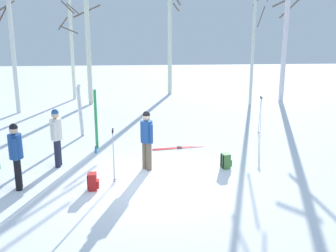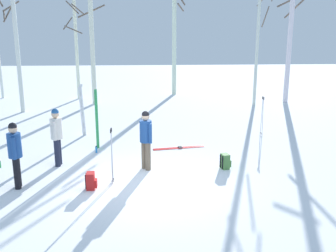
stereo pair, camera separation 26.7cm
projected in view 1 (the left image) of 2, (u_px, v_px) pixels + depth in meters
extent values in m
plane|color=white|center=(147.00, 184.00, 10.41)|extent=(60.00, 60.00, 0.00)
cylinder|color=#1E2338|center=(59.00, 152.00, 11.70)|extent=(0.16, 0.16, 0.82)
cylinder|color=#1E2338|center=(57.00, 154.00, 11.52)|extent=(0.16, 0.16, 0.82)
cylinder|color=silver|center=(56.00, 129.00, 11.43)|extent=(0.34, 0.34, 0.62)
sphere|color=beige|center=(55.00, 115.00, 11.32)|extent=(0.22, 0.22, 0.22)
sphere|color=#265999|center=(55.00, 113.00, 11.31)|extent=(0.21, 0.21, 0.21)
cylinder|color=silver|center=(58.00, 128.00, 11.64)|extent=(0.10, 0.10, 0.56)
cylinder|color=silver|center=(54.00, 132.00, 11.23)|extent=(0.10, 0.10, 0.56)
cylinder|color=black|center=(18.00, 172.00, 10.09)|extent=(0.16, 0.16, 0.82)
cylinder|color=black|center=(18.00, 175.00, 9.93)|extent=(0.16, 0.16, 0.82)
cylinder|color=#1E478C|center=(15.00, 146.00, 9.83)|extent=(0.34, 0.34, 0.62)
sphere|color=beige|center=(14.00, 130.00, 9.72)|extent=(0.22, 0.22, 0.22)
sphere|color=black|center=(13.00, 128.00, 9.71)|extent=(0.21, 0.21, 0.21)
cylinder|color=#1E478C|center=(16.00, 145.00, 10.03)|extent=(0.10, 0.10, 0.56)
cylinder|color=#1E478C|center=(15.00, 150.00, 9.64)|extent=(0.10, 0.10, 0.56)
cylinder|color=#72604C|center=(145.00, 155.00, 11.42)|extent=(0.16, 0.16, 0.82)
cylinder|color=#72604C|center=(149.00, 156.00, 11.29)|extent=(0.16, 0.16, 0.82)
cylinder|color=#1E478C|center=(147.00, 131.00, 11.18)|extent=(0.34, 0.34, 0.62)
sphere|color=beige|center=(146.00, 117.00, 11.07)|extent=(0.22, 0.22, 0.22)
sphere|color=black|center=(146.00, 115.00, 11.06)|extent=(0.21, 0.21, 0.21)
cylinder|color=#1E478C|center=(142.00, 131.00, 11.34)|extent=(0.10, 0.10, 0.56)
cylinder|color=#1E478C|center=(151.00, 134.00, 11.03)|extent=(0.10, 0.10, 0.56)
cube|color=white|center=(79.00, 112.00, 14.58)|extent=(0.15, 0.06, 1.85)
cube|color=white|center=(78.00, 86.00, 14.34)|extent=(0.06, 0.03, 0.10)
cube|color=white|center=(81.00, 112.00, 14.60)|extent=(0.15, 0.06, 1.85)
cube|color=white|center=(80.00, 86.00, 14.35)|extent=(0.06, 0.03, 0.10)
cube|color=green|center=(95.00, 121.00, 13.06)|extent=(0.06, 0.07, 1.91)
cube|color=green|center=(94.00, 91.00, 12.81)|extent=(0.04, 0.06, 0.10)
cube|color=green|center=(97.00, 121.00, 13.11)|extent=(0.06, 0.07, 1.91)
cube|color=green|center=(95.00, 91.00, 12.86)|extent=(0.04, 0.06, 0.10)
cube|color=red|center=(179.00, 148.00, 13.34)|extent=(1.74, 0.38, 0.02)
cube|color=#333338|center=(180.00, 147.00, 13.35)|extent=(0.13, 0.08, 0.03)
cube|color=red|center=(178.00, 147.00, 13.44)|extent=(1.74, 0.38, 0.02)
cube|color=#333338|center=(179.00, 147.00, 13.44)|extent=(0.13, 0.08, 0.03)
cylinder|color=#B2B2BC|center=(114.00, 157.00, 10.37)|extent=(0.02, 0.10, 1.38)
cylinder|color=black|center=(113.00, 130.00, 10.18)|extent=(0.04, 0.04, 0.10)
cylinder|color=black|center=(115.00, 179.00, 10.52)|extent=(0.07, 0.07, 0.01)
cylinder|color=#B2B2BC|center=(113.00, 159.00, 10.23)|extent=(0.02, 0.10, 1.38)
cylinder|color=black|center=(112.00, 132.00, 10.05)|extent=(0.04, 0.04, 0.10)
cylinder|color=black|center=(114.00, 181.00, 10.39)|extent=(0.07, 0.07, 0.01)
cylinder|color=#B2B2BC|center=(260.00, 117.00, 14.88)|extent=(0.02, 0.10, 1.37)
cylinder|color=black|center=(261.00, 97.00, 14.69)|extent=(0.04, 0.04, 0.10)
cylinder|color=black|center=(259.00, 132.00, 15.03)|extent=(0.07, 0.07, 0.01)
cylinder|color=#B2B2BC|center=(261.00, 118.00, 14.73)|extent=(0.02, 0.10, 1.37)
cylinder|color=black|center=(262.00, 98.00, 14.55)|extent=(0.04, 0.04, 0.10)
cylinder|color=black|center=(260.00, 133.00, 14.89)|extent=(0.07, 0.07, 0.01)
cube|color=red|center=(93.00, 182.00, 10.00)|extent=(0.21, 0.26, 0.44)
cube|color=red|center=(98.00, 184.00, 10.03)|extent=(0.06, 0.20, 0.20)
cube|color=black|center=(88.00, 183.00, 9.92)|extent=(0.02, 0.04, 0.37)
cube|color=black|center=(88.00, 181.00, 10.06)|extent=(0.02, 0.04, 0.37)
cube|color=#4C7F3F|center=(226.00, 161.00, 11.49)|extent=(0.26, 0.30, 0.44)
cube|color=#4C7F3F|center=(230.00, 163.00, 11.55)|extent=(0.11, 0.20, 0.20)
cube|color=black|center=(223.00, 162.00, 11.39)|extent=(0.03, 0.04, 0.37)
cube|color=black|center=(221.00, 161.00, 11.52)|extent=(0.03, 0.04, 0.37)
cylinder|color=#1E72BF|center=(96.00, 150.00, 12.84)|extent=(0.06, 0.06, 0.21)
cylinder|color=black|center=(96.00, 147.00, 12.81)|extent=(0.04, 0.04, 0.02)
cylinder|color=silver|center=(13.00, 50.00, 17.91)|extent=(0.19, 0.19, 5.76)
cylinder|color=brown|center=(6.00, 6.00, 17.71)|extent=(0.69, 0.48, 0.50)
cylinder|color=brown|center=(3.00, 14.00, 17.58)|extent=(0.26, 0.69, 0.69)
cylinder|color=silver|center=(72.00, 43.00, 21.22)|extent=(0.18, 0.18, 6.05)
cylinder|color=brown|center=(63.00, 23.00, 21.09)|extent=(0.40, 0.89, 0.67)
cylinder|color=brown|center=(69.00, 30.00, 20.60)|extent=(0.94, 0.11, 0.44)
cylinder|color=brown|center=(73.00, 9.00, 20.53)|extent=(0.64, 0.57, 0.58)
cylinder|color=brown|center=(68.00, 7.00, 20.45)|extent=(0.68, 0.14, 0.68)
cylinder|color=silver|center=(87.00, 26.00, 19.63)|extent=(0.23, 0.23, 7.87)
cylinder|color=brown|center=(87.00, 11.00, 20.10)|extent=(1.41, 0.20, 0.69)
cylinder|color=silver|center=(170.00, 38.00, 22.60)|extent=(0.24, 0.24, 6.53)
cylinder|color=brown|center=(176.00, 7.00, 22.04)|extent=(0.45, 0.75, 0.44)
cylinder|color=silver|center=(253.00, 37.00, 19.64)|extent=(0.16, 0.16, 6.85)
cylinder|color=brown|center=(261.00, 17.00, 19.47)|extent=(0.16, 0.73, 0.99)
cylinder|color=silver|center=(285.00, 38.00, 20.38)|extent=(0.25, 0.25, 6.67)
cylinder|color=brown|center=(282.00, 2.00, 20.42)|extent=(1.08, 0.34, 0.53)
cylinder|color=brown|center=(291.00, 7.00, 20.45)|extent=(0.99, 0.83, 1.15)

